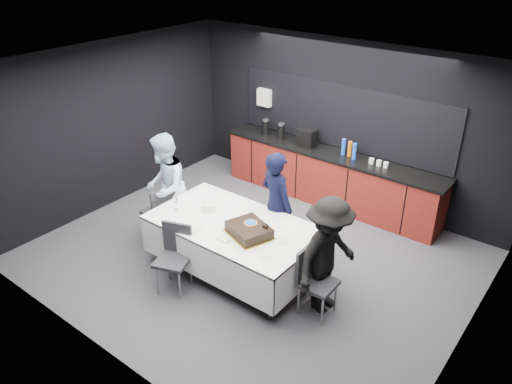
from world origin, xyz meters
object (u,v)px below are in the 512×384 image
at_px(party_table, 234,232).
at_px(chair_near, 175,252).
at_px(cake_assembly, 249,230).
at_px(champagne_flute, 175,200).
at_px(chair_right, 313,276).
at_px(plate_stack, 209,207).
at_px(chair_left, 161,210).
at_px(person_left, 165,187).
at_px(person_right, 328,256).
at_px(person_center, 276,205).

relative_size(party_table, chair_near, 2.51).
bearing_deg(chair_near, cake_assembly, 40.50).
height_order(champagne_flute, chair_right, champagne_flute).
bearing_deg(plate_stack, champagne_flute, -142.17).
distance_m(party_table, cake_assembly, 0.42).
height_order(chair_left, person_left, person_left).
height_order(chair_right, chair_near, same).
bearing_deg(party_table, champagne_flute, -165.55).
relative_size(chair_near, person_left, 0.55).
height_order(chair_left, person_right, person_right).
relative_size(chair_right, chair_near, 1.00).
relative_size(party_table, cake_assembly, 3.26).
distance_m(champagne_flute, person_right, 2.32).
relative_size(plate_stack, person_left, 0.12).
bearing_deg(chair_left, plate_stack, 8.64).
bearing_deg(chair_near, chair_right, 21.80).
height_order(person_left, person_right, person_left).
height_order(party_table, cake_assembly, cake_assembly).
bearing_deg(person_right, cake_assembly, 107.27).
xyz_separation_m(plate_stack, person_right, (1.93, 0.04, -0.04)).
xyz_separation_m(chair_left, chair_near, (1.00, -0.67, 0.00)).
relative_size(chair_near, person_center, 0.56).
distance_m(champagne_flute, chair_left, 0.68).
relative_size(champagne_flute, person_right, 0.14).
height_order(chair_left, chair_right, same).
height_order(plate_stack, chair_right, chair_right).
bearing_deg(plate_stack, chair_right, -3.54).
bearing_deg(cake_assembly, champagne_flute, -174.10).
bearing_deg(person_center, champagne_flute, 55.24).
xyz_separation_m(cake_assembly, chair_left, (-1.75, 0.02, -0.32)).
bearing_deg(person_center, person_right, 168.03).
relative_size(plate_stack, champagne_flute, 0.90).
distance_m(person_center, person_left, 1.76).
relative_size(plate_stack, chair_right, 0.22).
bearing_deg(person_right, plate_stack, 97.96).
relative_size(cake_assembly, person_center, 0.43).
distance_m(cake_assembly, person_right, 1.09).
bearing_deg(chair_right, person_center, 145.66).
height_order(champagne_flute, chair_near, champagne_flute).
distance_m(party_table, champagne_flute, 0.95).
distance_m(chair_left, person_center, 1.81).
xyz_separation_m(plate_stack, champagne_flute, (-0.37, -0.29, 0.11)).
bearing_deg(party_table, chair_right, -2.28).
distance_m(party_table, plate_stack, 0.55).
xyz_separation_m(party_table, chair_right, (1.32, -0.05, -0.11)).
bearing_deg(party_table, person_right, 3.95).
height_order(plate_stack, chair_left, chair_left).
distance_m(plate_stack, champagne_flute, 0.48).
distance_m(chair_right, person_center, 1.37).
height_order(cake_assembly, champagne_flute, champagne_flute).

